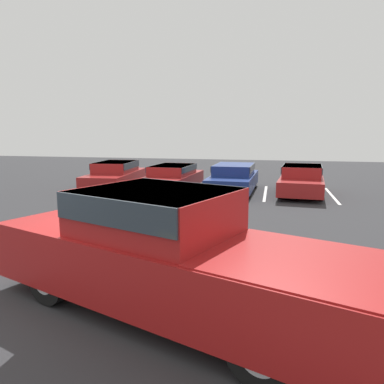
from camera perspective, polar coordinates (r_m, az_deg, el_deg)
The scene contains 11 objects.
ground_plane at distance 6.77m, azimuth -12.77°, elevation -14.98°, with size 60.00×60.00×0.00m, color #2D2D30.
stall_stripe_a at distance 19.08m, azimuth -15.10°, elevation 0.74°, with size 0.12×4.21×0.01m, color white.
stall_stripe_b at distance 17.96m, azimuth -7.12°, elevation 0.47°, with size 0.12×4.21×0.01m, color white.
stall_stripe_c at distance 17.24m, azimuth 1.73°, elevation 0.17°, with size 0.12×4.21×0.01m, color white.
stall_stripe_d at distance 16.95m, azimuth 11.10°, elevation -0.16°, with size 0.12×4.21×0.01m, color white.
stall_stripe_e at distance 17.13m, azimuth 20.54°, elevation -0.49°, with size 0.12×4.21×0.01m, color white.
pickup_truck at distance 5.73m, azimuth -2.86°, elevation -9.32°, with size 6.46×4.12×1.88m.
parked_sedan_a at distance 18.39m, azimuth -11.59°, elevation 2.69°, with size 2.11×4.73×1.27m.
parked_sedan_b at distance 17.35m, azimuth -3.05°, elevation 2.30°, with size 2.12×4.82×1.17m.
parked_sedan_c at distance 16.94m, azimuth 6.36°, elevation 2.23°, with size 2.00×4.68×1.25m.
parked_sedan_d at distance 16.87m, azimuth 16.36°, elevation 1.90°, with size 2.17×4.46×1.27m.
Camera 1 is at (2.70, -5.56, 2.77)m, focal length 35.00 mm.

